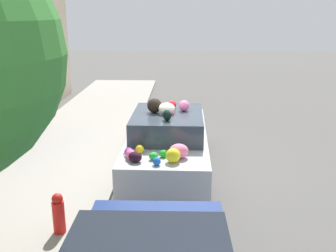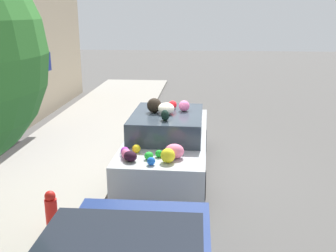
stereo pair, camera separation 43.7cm
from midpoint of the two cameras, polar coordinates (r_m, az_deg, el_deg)
ground_plane at (r=9.41m, az=1.39°, el=-6.45°), size 60.00×60.00×0.00m
sidewalk_curb at (r=9.92m, az=-14.44°, el=-5.41°), size 24.00×3.20×0.12m
fire_hydrant at (r=6.87m, az=-14.80°, el=-11.81°), size 0.20×0.20×0.70m
art_car at (r=9.09m, az=1.35°, el=-2.16°), size 4.57×1.84×1.78m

